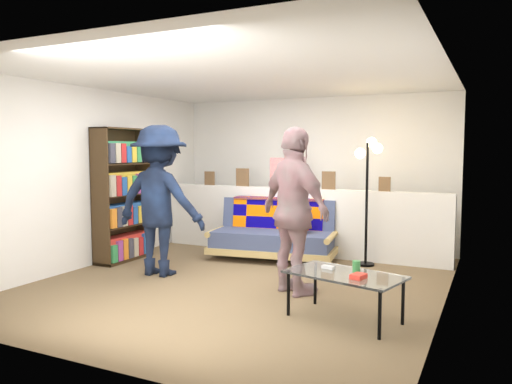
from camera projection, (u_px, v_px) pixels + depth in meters
ground at (241, 283)px, 5.91m from camera, size 5.00×5.00×0.00m
room_shell at (258, 142)px, 6.19m from camera, size 4.60×5.05×2.45m
half_wall_ledge at (296, 221)px, 7.49m from camera, size 4.45×0.15×1.00m
ledge_decor at (282, 176)px, 7.51m from camera, size 2.97×0.02×0.45m
futon_sofa at (275, 234)px, 7.18m from camera, size 1.88×1.08×0.77m
bookshelf at (123, 199)px, 7.07m from camera, size 0.31×0.94×1.87m
coffee_table at (345, 277)px, 4.59m from camera, size 1.15×0.82×0.54m
floor_lamp at (368, 175)px, 6.72m from camera, size 0.39×0.31×1.74m
person_left at (160, 201)px, 6.24m from camera, size 1.24×0.75×1.88m
person_right at (295, 211)px, 5.40m from camera, size 1.14×0.95×1.82m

